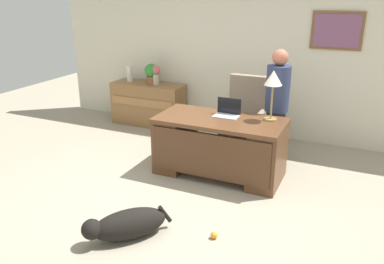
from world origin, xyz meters
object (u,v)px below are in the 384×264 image
vase_with_flowers (155,73)px  vase_empty (130,74)px  desk (219,145)px  dog_lying (126,224)px  potted_plant (151,73)px  dog_toy_ball (214,235)px  armchair (246,120)px  laptop (228,112)px  person_standing (276,107)px  desk_lamp (273,81)px  credenza (149,104)px

vase_with_flowers → vase_empty: vase_with_flowers is taller
desk → vase_empty: (-2.27, 1.44, 0.48)m
dog_lying → potted_plant: size_ratio=2.09×
desk → dog_toy_ball: desk is taller
armchair → laptop: 0.82m
dog_toy_ball → vase_empty: bearing=134.4°
armchair → person_standing: bearing=-26.1°
vase_with_flowers → dog_toy_ball: (2.21, -2.80, -0.92)m
desk → vase_with_flowers: 2.32m
armchair → vase_with_flowers: size_ratio=3.37×
potted_plant → vase_empty: bearing=180.0°
vase_empty → dog_toy_ball: 4.01m
desk → dog_lying: bearing=-100.7°
armchair → vase_empty: (-2.34, 0.52, 0.40)m
person_standing → desk_lamp: (0.03, -0.45, 0.45)m
desk_lamp → vase_empty: bearing=157.1°
credenza → dog_lying: size_ratio=1.74×
dog_lying → armchair: bearing=81.4°
laptop → armchair: bearing=87.7°
vase_with_flowers → dog_toy_ball: 3.68m
dog_lying → credenza: bearing=116.5°
vase_empty → vase_with_flowers: bearing=0.0°
credenza → desk_lamp: bearing=-25.9°
dog_lying → laptop: size_ratio=2.35×
vase_empty → dog_toy_ball: vase_empty is taller
armchair → dog_toy_ball: 2.37m
dog_lying → vase_with_flowers: size_ratio=2.23×
desk → dog_toy_ball: bearing=-70.9°
desk → dog_toy_ball: size_ratio=22.88×
laptop → vase_empty: bearing=151.3°
dog_toy_ball → potted_plant: bearing=129.2°
laptop → vase_with_flowers: (-1.78, 1.27, 0.12)m
desk → armchair: (0.07, 0.92, 0.08)m
person_standing → dog_toy_ball: size_ratio=22.40×
credenza → dog_toy_ball: credenza is taller
vase_with_flowers → vase_empty: bearing=180.0°
credenza → vase_empty: (-0.37, 0.00, 0.52)m
desk → laptop: size_ratio=5.12×
vase_with_flowers → dog_lying: bearing=-65.8°
person_standing → desk_lamp: 0.64m
desk_lamp → dog_toy_ball: bearing=-94.6°
desk_lamp → vase_empty: desk_lamp is taller
armchair → dog_toy_ball: size_ratio=15.91×
credenza → laptop: 2.36m
desk_lamp → vase_empty: 3.14m
desk → potted_plant: potted_plant is taller
credenza → vase_with_flowers: size_ratio=3.88×
laptop → desk_lamp: (0.56, 0.05, 0.44)m
desk → person_standing: (0.57, 0.68, 0.41)m
vase_empty → potted_plant: bearing=0.0°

